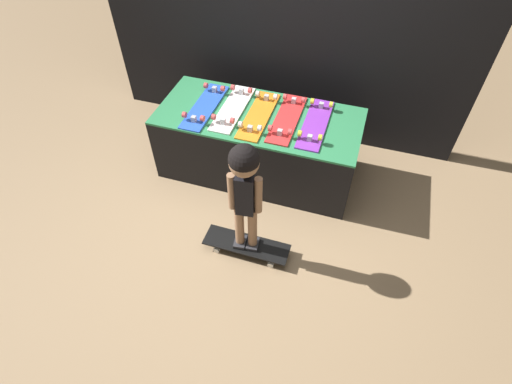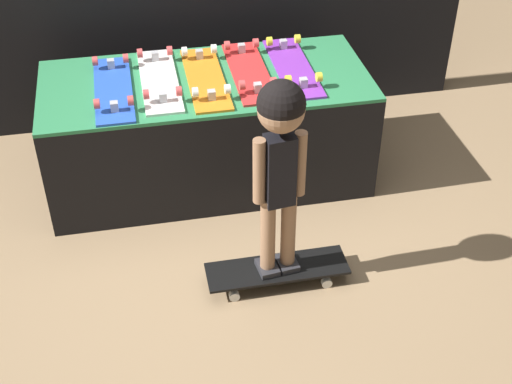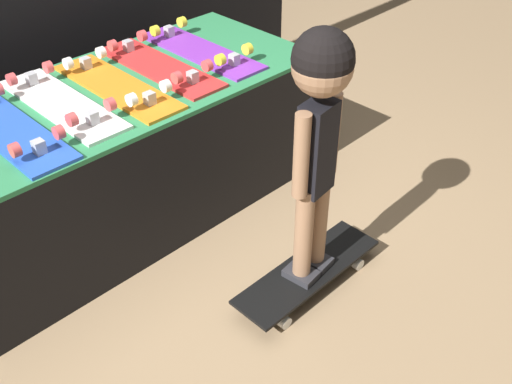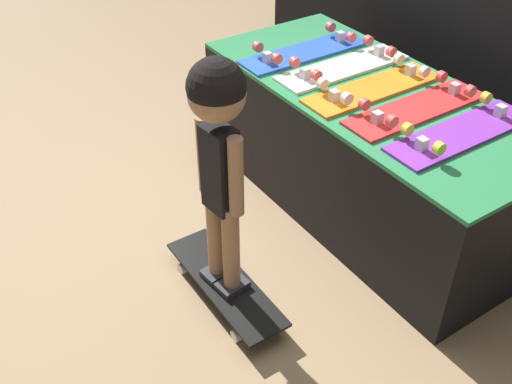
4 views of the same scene
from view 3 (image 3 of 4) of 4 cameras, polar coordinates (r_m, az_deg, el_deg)
ground_plane at (r=2.68m, az=-4.08°, el=-6.96°), size 16.00×16.00×0.00m
display_rack at (r=2.87m, az=-12.28°, el=3.82°), size 1.83×0.80×0.66m
skateboard_blue_on_rack at (r=2.49m, az=-22.46°, el=5.63°), size 0.20×0.73×0.09m
skateboard_white_on_rack at (r=2.62m, az=-18.05°, el=8.16°), size 0.20×0.73×0.09m
skateboard_orange_on_rack at (r=2.70m, az=-13.12°, el=9.93°), size 0.20×0.73×0.09m
skateboard_red_on_rack at (r=2.84m, az=-9.19°, el=11.84°), size 0.20×0.73×0.09m
skateboard_purple_on_rack at (r=2.99m, az=-5.32°, el=13.39°), size 0.20×0.73×0.09m
skateboard_on_floor at (r=2.55m, az=4.96°, el=-7.64°), size 0.71×0.21×0.09m
child at (r=2.09m, az=6.02°, el=7.27°), size 0.25×0.21×1.05m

